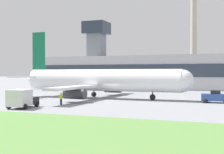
# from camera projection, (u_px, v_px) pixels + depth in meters

# --- Properties ---
(ground_plane) EXTENTS (400.00, 400.00, 0.00)m
(ground_plane) POSITION_uv_depth(u_px,v_px,m) (111.00, 100.00, 48.74)
(ground_plane) COLOR gray
(terminal_building) EXTENTS (63.25, 11.57, 18.36)m
(terminal_building) POSITION_uv_depth(u_px,v_px,m) (155.00, 71.00, 81.48)
(terminal_building) COLOR #B2B2B7
(terminal_building) RESTS_ON ground_plane
(smokestack_left) EXTENTS (2.55, 2.55, 31.29)m
(smokestack_left) POSITION_uv_depth(u_px,v_px,m) (194.00, 40.00, 110.46)
(smokestack_left) COLOR #B2A899
(smokestack_left) RESTS_ON ground_plane
(airplane) EXTENTS (29.72, 27.22, 11.41)m
(airplane) POSITION_uv_depth(u_px,v_px,m) (100.00, 80.00, 51.30)
(airplane) COLOR white
(airplane) RESTS_ON ground_plane
(pushback_tug) EXTENTS (3.92, 2.58, 1.75)m
(pushback_tug) POSITION_uv_depth(u_px,v_px,m) (215.00, 97.00, 43.90)
(pushback_tug) COLOR #2D4C93
(pushback_tug) RESTS_ON ground_plane
(baggage_truck) EXTENTS (3.10, 4.41, 2.26)m
(baggage_truck) POSITION_uv_depth(u_px,v_px,m) (22.00, 99.00, 37.26)
(baggage_truck) COLOR #232328
(baggage_truck) RESTS_ON ground_plane
(ground_crew_person) EXTENTS (0.50, 0.50, 1.60)m
(ground_crew_person) POSITION_uv_depth(u_px,v_px,m) (61.00, 99.00, 41.12)
(ground_crew_person) COLOR #23283D
(ground_crew_person) RESTS_ON ground_plane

